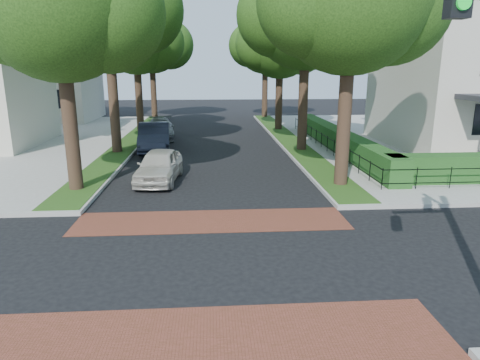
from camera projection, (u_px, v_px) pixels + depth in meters
name	position (u px, v px, depth m)	size (l,w,h in m)	color
ground	(212.00, 263.00, 11.14)	(120.00, 120.00, 0.00)	black
crosswalk_far	(212.00, 221.00, 14.23)	(9.00, 2.20, 0.01)	brown
crosswalk_near	(214.00, 338.00, 8.05)	(9.00, 2.20, 0.01)	brown
grass_strip_ne	(288.00, 138.00, 29.89)	(1.60, 29.80, 0.02)	#224714
grass_strip_nw	(131.00, 140.00, 29.17)	(1.60, 29.80, 0.02)	#224714
tree_right_mid	(307.00, 12.00, 24.20)	(8.25, 7.09, 11.22)	black
tree_right_far	(281.00, 42.00, 33.13)	(7.25, 6.23, 9.74)	black
tree_right_back	(266.00, 43.00, 41.73)	(7.50, 6.45, 10.20)	black
tree_left_near	(63.00, 3.00, 15.91)	(7.50, 6.45, 10.20)	black
tree_left_mid	(109.00, 4.00, 23.37)	(8.00, 6.88, 11.48)	black
tree_left_far	(137.00, 38.00, 32.34)	(7.00, 6.02, 9.86)	black
tree_left_back	(152.00, 41.00, 40.97)	(7.75, 6.66, 10.44)	black
hedge_main_road	(337.00, 139.00, 25.94)	(1.00, 18.00, 1.20)	#1E4116
fence_main_road	(324.00, 142.00, 25.92)	(0.06, 18.00, 0.90)	black
house_left_far	(42.00, 67.00, 39.69)	(10.00, 9.00, 10.14)	beige
parked_car_front	(159.00, 166.00, 19.03)	(1.70, 4.22, 1.44)	beige
parked_car_middle	(154.00, 137.00, 26.12)	(1.80, 5.15, 1.70)	#1F222F
parked_car_rear	(160.00, 129.00, 30.55)	(1.97, 4.84, 1.40)	slate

